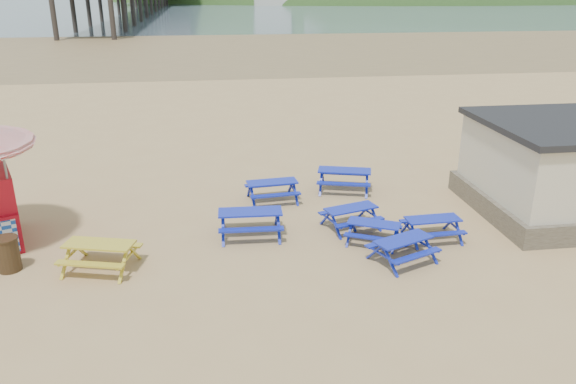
{
  "coord_description": "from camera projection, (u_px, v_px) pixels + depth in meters",
  "views": [
    {
      "loc": [
        -2.07,
        -15.32,
        7.4
      ],
      "look_at": [
        0.31,
        1.5,
        1.0
      ],
      "focal_mm": 35.0,
      "sensor_mm": 36.0,
      "label": 1
    }
  ],
  "objects": [
    {
      "name": "picnic_table_blue_d",
      "position": [
        373.0,
        233.0,
        16.84
      ],
      "size": [
        1.95,
        1.82,
        0.65
      ],
      "rotation": [
        0.0,
        0.0,
        -0.47
      ],
      "color": "#0A3297",
      "rests_on": "ground"
    },
    {
      "name": "picnic_table_blue_b",
      "position": [
        344.0,
        180.0,
        21.02
      ],
      "size": [
        2.31,
        2.05,
        0.82
      ],
      "rotation": [
        0.0,
        0.0,
        -0.28
      ],
      "color": "#0A3297",
      "rests_on": "ground"
    },
    {
      "name": "picnic_table_blue_f",
      "position": [
        432.0,
        229.0,
        17.06
      ],
      "size": [
        1.7,
        1.39,
        0.69
      ],
      "rotation": [
        0.0,
        0.0,
        0.04
      ],
      "color": "#0A3297",
      "rests_on": "ground"
    },
    {
      "name": "picnic_table_blue_g",
      "position": [
        250.0,
        223.0,
        17.28
      ],
      "size": [
        2.01,
        1.64,
        0.82
      ],
      "rotation": [
        0.0,
        0.0,
        -0.04
      ],
      "color": "#0A3297",
      "rests_on": "ground"
    },
    {
      "name": "picnic_table_blue_a",
      "position": [
        272.0,
        191.0,
        20.01
      ],
      "size": [
        1.91,
        1.6,
        0.74
      ],
      "rotation": [
        0.0,
        0.0,
        0.1
      ],
      "color": "#0A3297",
      "rests_on": "ground"
    },
    {
      "name": "litter_bin",
      "position": [
        8.0,
        254.0,
        15.16
      ],
      "size": [
        0.66,
        0.66,
        0.97
      ],
      "color": "#3A2516",
      "rests_on": "ground"
    },
    {
      "name": "headland_town",
      "position": [
        418.0,
        23.0,
        245.19
      ],
      "size": [
        264.0,
        144.0,
        108.0
      ],
      "color": "#2D4C1E",
      "rests_on": "ground"
    },
    {
      "name": "wet_sand",
      "position": [
        224.0,
        46.0,
        68.03
      ],
      "size": [
        400.0,
        400.0,
        0.0
      ],
      "primitive_type": "plane",
      "color": "olive",
      "rests_on": "ground"
    },
    {
      "name": "ground",
      "position": [
        285.0,
        240.0,
        17.08
      ],
      "size": [
        400.0,
        400.0,
        0.0
      ],
      "primitive_type": "plane",
      "color": "tan",
      "rests_on": "ground"
    },
    {
      "name": "sea",
      "position": [
        211.0,
        6.0,
        174.58
      ],
      "size": [
        400.0,
        400.0,
        0.0
      ],
      "primitive_type": "plane",
      "color": "#4A5C6A",
      "rests_on": "ground"
    },
    {
      "name": "picnic_table_blue_c",
      "position": [
        351.0,
        218.0,
        17.83
      ],
      "size": [
        1.99,
        1.77,
        0.7
      ],
      "rotation": [
        0.0,
        0.0,
        0.29
      ],
      "color": "#0A3297",
      "rests_on": "ground"
    },
    {
      "name": "picnic_table_yellow",
      "position": [
        101.0,
        256.0,
        15.25
      ],
      "size": [
        2.2,
        1.94,
        0.78
      ],
      "rotation": [
        0.0,
        0.0,
        -0.27
      ],
      "color": "gold",
      "rests_on": "ground"
    },
    {
      "name": "picnic_table_blue_e",
      "position": [
        403.0,
        250.0,
        15.69
      ],
      "size": [
        2.06,
        1.89,
        0.7
      ],
      "rotation": [
        0.0,
        0.0,
        0.4
      ],
      "color": "#0A3297",
      "rests_on": "ground"
    }
  ]
}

